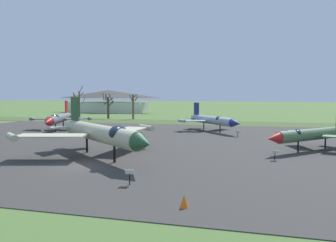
{
  "coord_description": "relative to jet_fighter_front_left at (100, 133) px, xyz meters",
  "views": [
    {
      "loc": [
        14.39,
        -24.88,
        6.21
      ],
      "look_at": [
        3.8,
        17.14,
        2.75
      ],
      "focal_mm": 34.56,
      "sensor_mm": 36.0,
      "label": 1
    }
  ],
  "objects": [
    {
      "name": "ground_plane",
      "position": [
        -0.11,
        -4.25,
        -2.5
      ],
      "size": [
        600.0,
        600.0,
        0.0
      ],
      "primitive_type": "plane",
      "color": "#4C6B33"
    },
    {
      "name": "asphalt_apron",
      "position": [
        -0.11,
        11.17,
        -2.47
      ],
      "size": [
        76.97,
        51.42,
        0.05
      ],
      "primitive_type": "cube",
      "color": "#383533",
      "rests_on": "ground"
    },
    {
      "name": "grass_verge_strip",
      "position": [
        -0.11,
        42.89,
        -2.47
      ],
      "size": [
        136.97,
        12.0,
        0.06
      ],
      "primitive_type": "cube",
      "color": "#42542A",
      "rests_on": "ground"
    },
    {
      "name": "jet_fighter_front_left",
      "position": [
        0.0,
        0.0,
        0.0
      ],
      "size": [
        15.94,
        15.27,
        6.01
      ],
      "color": "#B7B293",
      "rests_on": "ground"
    },
    {
      "name": "info_placard_front_left",
      "position": [
        6.38,
        -8.62,
        -1.76
      ],
      "size": [
        0.66,
        0.32,
        1.14
      ],
      "color": "black",
      "rests_on": "ground"
    },
    {
      "name": "jet_fighter_front_right",
      "position": [
        8.27,
        25.96,
        -0.52
      ],
      "size": [
        11.31,
        12.31,
        4.85
      ],
      "color": "#8EA3B2",
      "rests_on": "ground"
    },
    {
      "name": "info_placard_front_right",
      "position": [
        12.68,
        19.81,
        -1.88
      ],
      "size": [
        0.62,
        0.28,
        0.96
      ],
      "color": "black",
      "rests_on": "ground"
    },
    {
      "name": "jet_fighter_rear_center",
      "position": [
        20.98,
        9.33,
        -0.63
      ],
      "size": [
        11.03,
        11.15,
        4.03
      ],
      "color": "#4C6B47",
      "rests_on": "ground"
    },
    {
      "name": "info_placard_rear_center",
      "position": [
        16.72,
        2.73,
        -1.85
      ],
      "size": [
        0.62,
        0.35,
        1.02
      ],
      "color": "black",
      "rests_on": "ground"
    },
    {
      "name": "jet_fighter_rear_right",
      "position": [
        -17.99,
        20.79,
        -0.34
      ],
      "size": [
        10.81,
        15.08,
        5.16
      ],
      "color": "#565B60",
      "rests_on": "ground"
    },
    {
      "name": "info_placard_rear_right",
      "position": [
        -15.63,
        12.81,
        -1.85
      ],
      "size": [
        0.46,
        0.26,
        1.08
      ],
      "color": "black",
      "rests_on": "ground"
    },
    {
      "name": "bare_tree_far_left",
      "position": [
        -32.53,
        53.42,
        1.84
      ],
      "size": [
        3.87,
        3.87,
        8.95
      ],
      "color": "brown",
      "rests_on": "ground"
    },
    {
      "name": "bare_tree_left_of_center",
      "position": [
        -22.3,
        50.46,
        1.14
      ],
      "size": [
        3.25,
        3.47,
        6.82
      ],
      "color": "#42382D",
      "rests_on": "ground"
    },
    {
      "name": "bare_tree_center",
      "position": [
        -14.66,
        49.14,
        1.08
      ],
      "size": [
        2.31,
        2.31,
        6.53
      ],
      "color": "brown",
      "rests_on": "ground"
    },
    {
      "name": "visitor_building",
      "position": [
        -35.23,
        78.94,
        1.52
      ],
      "size": [
        29.44,
        10.63,
        8.01
      ],
      "color": "beige",
      "rests_on": "ground"
    },
    {
      "name": "traffic_cone",
      "position": [
        10.9,
        -12.11,
        -2.12
      ],
      "size": [
        0.53,
        0.53,
        0.76
      ],
      "primitive_type": "cone",
      "color": "orange",
      "rests_on": "ground"
    }
  ]
}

